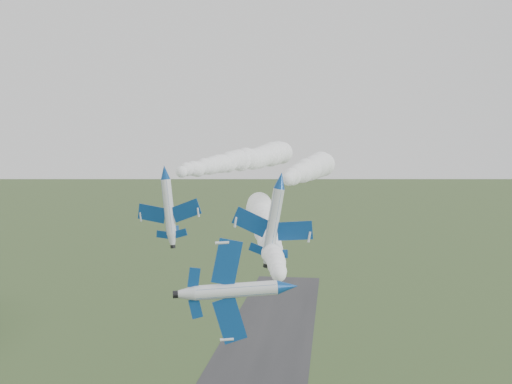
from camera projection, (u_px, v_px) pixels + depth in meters
jet_lead at (288, 287)px, 62.34m from camera, size 4.74×13.55×11.29m
smoke_trail_jet_lead at (266, 229)px, 96.70m from camera, size 19.90×61.83×5.36m
jet_pair_left at (164, 172)px, 81.52m from camera, size 10.14×11.97×3.02m
smoke_trail_jet_pair_left at (244, 160)px, 113.78m from camera, size 18.58×62.74×5.46m
jet_pair_right at (280, 180)px, 78.37m from camera, size 11.28×13.64×3.69m
smoke_trail_jet_pair_right at (308, 169)px, 107.88m from camera, size 9.96×54.33×5.48m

